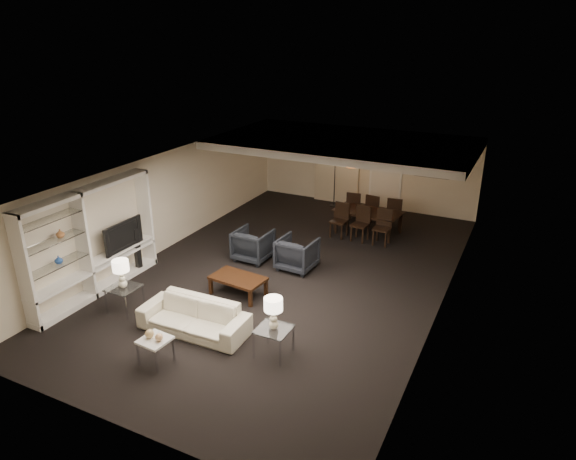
% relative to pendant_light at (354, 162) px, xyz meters
% --- Properties ---
extents(floor, '(11.00, 11.00, 0.00)m').
position_rel_pendant_light_xyz_m(floor, '(-0.30, -3.50, -1.92)').
color(floor, black).
rests_on(floor, ground).
extents(ceiling, '(7.00, 11.00, 0.02)m').
position_rel_pendant_light_xyz_m(ceiling, '(-0.30, -3.50, 0.58)').
color(ceiling, silver).
rests_on(ceiling, ground).
extents(wall_back, '(7.00, 0.02, 2.50)m').
position_rel_pendant_light_xyz_m(wall_back, '(-0.30, 2.00, -0.67)').
color(wall_back, beige).
rests_on(wall_back, ground).
extents(wall_front, '(7.00, 0.02, 2.50)m').
position_rel_pendant_light_xyz_m(wall_front, '(-0.30, -9.00, -0.67)').
color(wall_front, beige).
rests_on(wall_front, ground).
extents(wall_left, '(0.02, 11.00, 2.50)m').
position_rel_pendant_light_xyz_m(wall_left, '(-3.80, -3.50, -0.67)').
color(wall_left, beige).
rests_on(wall_left, ground).
extents(wall_right, '(0.02, 11.00, 2.50)m').
position_rel_pendant_light_xyz_m(wall_right, '(3.20, -3.50, -0.67)').
color(wall_right, beige).
rests_on(wall_right, ground).
extents(ceiling_soffit, '(7.00, 4.00, 0.20)m').
position_rel_pendant_light_xyz_m(ceiling_soffit, '(-0.30, 0.00, 0.48)').
color(ceiling_soffit, silver).
rests_on(ceiling_soffit, ceiling).
extents(curtains, '(1.50, 0.12, 2.40)m').
position_rel_pendant_light_xyz_m(curtains, '(-1.20, 1.92, -0.72)').
color(curtains, beige).
rests_on(curtains, wall_back).
extents(door, '(0.90, 0.05, 2.10)m').
position_rel_pendant_light_xyz_m(door, '(0.40, 1.97, -0.87)').
color(door, silver).
rests_on(door, wall_back).
extents(painting, '(0.95, 0.04, 0.65)m').
position_rel_pendant_light_xyz_m(painting, '(1.80, 1.96, -0.37)').
color(painting, '#142D38').
rests_on(painting, wall_back).
extents(media_unit, '(0.38, 3.40, 2.35)m').
position_rel_pendant_light_xyz_m(media_unit, '(-3.61, -6.10, -0.74)').
color(media_unit, white).
rests_on(media_unit, wall_left).
extents(pendant_light, '(0.52, 0.52, 0.24)m').
position_rel_pendant_light_xyz_m(pendant_light, '(0.00, 0.00, 0.00)').
color(pendant_light, '#D8591E').
rests_on(pendant_light, ceiling_soffit).
extents(sofa, '(2.12, 0.87, 0.61)m').
position_rel_pendant_light_xyz_m(sofa, '(-0.82, -6.47, -1.61)').
color(sofa, beige).
rests_on(sofa, floor).
extents(coffee_table, '(1.21, 0.78, 0.41)m').
position_rel_pendant_light_xyz_m(coffee_table, '(-0.82, -4.87, -1.71)').
color(coffee_table, black).
rests_on(coffee_table, floor).
extents(armchair_left, '(0.85, 0.88, 0.78)m').
position_rel_pendant_light_xyz_m(armchair_left, '(-1.42, -3.17, -1.53)').
color(armchair_left, black).
rests_on(armchair_left, floor).
extents(armchair_right, '(0.88, 0.90, 0.78)m').
position_rel_pendant_light_xyz_m(armchair_right, '(-0.22, -3.17, -1.53)').
color(armchair_right, black).
rests_on(armchair_right, floor).
extents(side_table_left, '(0.59, 0.59, 0.54)m').
position_rel_pendant_light_xyz_m(side_table_left, '(-2.52, -6.47, -1.65)').
color(side_table_left, white).
rests_on(side_table_left, floor).
extents(side_table_right, '(0.58, 0.58, 0.54)m').
position_rel_pendant_light_xyz_m(side_table_right, '(0.88, -6.47, -1.65)').
color(side_table_right, silver).
rests_on(side_table_right, floor).
extents(table_lamp_left, '(0.35, 0.35, 0.60)m').
position_rel_pendant_light_xyz_m(table_lamp_left, '(-2.52, -6.47, -1.08)').
color(table_lamp_left, beige).
rests_on(table_lamp_left, side_table_left).
extents(table_lamp_right, '(0.35, 0.35, 0.60)m').
position_rel_pendant_light_xyz_m(table_lamp_right, '(0.88, -6.47, -1.08)').
color(table_lamp_right, white).
rests_on(table_lamp_right, side_table_right).
extents(marble_table, '(0.52, 0.52, 0.48)m').
position_rel_pendant_light_xyz_m(marble_table, '(-0.82, -7.57, -1.68)').
color(marble_table, white).
rests_on(marble_table, floor).
extents(gold_gourd_a, '(0.15, 0.15, 0.15)m').
position_rel_pendant_light_xyz_m(gold_gourd_a, '(-0.92, -7.57, -1.36)').
color(gold_gourd_a, tan).
rests_on(gold_gourd_a, marble_table).
extents(gold_gourd_b, '(0.13, 0.13, 0.13)m').
position_rel_pendant_light_xyz_m(gold_gourd_b, '(-0.72, -7.57, -1.37)').
color(gold_gourd_b, tan).
rests_on(gold_gourd_b, marble_table).
extents(television, '(1.12, 0.15, 0.64)m').
position_rel_pendant_light_xyz_m(television, '(-3.58, -5.35, -0.85)').
color(television, black).
rests_on(television, media_unit).
extents(vase_blue, '(0.16, 0.16, 0.17)m').
position_rel_pendant_light_xyz_m(vase_blue, '(-3.61, -6.98, -0.78)').
color(vase_blue, '#254DA1').
rests_on(vase_blue, media_unit).
extents(vase_amber, '(0.17, 0.17, 0.17)m').
position_rel_pendant_light_xyz_m(vase_amber, '(-3.61, -6.85, -0.27)').
color(vase_amber, '#B6723C').
rests_on(vase_amber, media_unit).
extents(floor_speaker, '(0.14, 0.14, 1.09)m').
position_rel_pendant_light_xyz_m(floor_speaker, '(-3.50, -4.95, -1.37)').
color(floor_speaker, black).
rests_on(floor_speaker, floor).
extents(dining_table, '(1.91, 1.22, 0.63)m').
position_rel_pendant_light_xyz_m(dining_table, '(0.55, -0.21, -1.60)').
color(dining_table, black).
rests_on(dining_table, floor).
extents(chair_nl, '(0.47, 0.47, 0.94)m').
position_rel_pendant_light_xyz_m(chair_nl, '(-0.05, -0.86, -1.45)').
color(chair_nl, black).
rests_on(chair_nl, floor).
extents(chair_nm, '(0.48, 0.48, 0.94)m').
position_rel_pendant_light_xyz_m(chair_nm, '(0.55, -0.86, -1.45)').
color(chair_nm, black).
rests_on(chair_nm, floor).
extents(chair_nr, '(0.44, 0.44, 0.94)m').
position_rel_pendant_light_xyz_m(chair_nr, '(1.15, -0.86, -1.45)').
color(chair_nr, black).
rests_on(chair_nr, floor).
extents(chair_fl, '(0.46, 0.46, 0.94)m').
position_rel_pendant_light_xyz_m(chair_fl, '(-0.05, 0.44, -1.45)').
color(chair_fl, black).
rests_on(chair_fl, floor).
extents(chair_fm, '(0.49, 0.49, 0.94)m').
position_rel_pendant_light_xyz_m(chair_fm, '(0.55, 0.44, -1.45)').
color(chair_fm, black).
rests_on(chair_fm, floor).
extents(chair_fr, '(0.47, 0.47, 0.94)m').
position_rel_pendant_light_xyz_m(chair_fr, '(1.15, 0.44, -1.45)').
color(chair_fr, black).
rests_on(chair_fr, floor).
extents(floor_lamp, '(0.34, 0.34, 1.88)m').
position_rel_pendant_light_xyz_m(floor_lamp, '(-1.11, 1.50, -0.98)').
color(floor_lamp, black).
rests_on(floor_lamp, floor).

